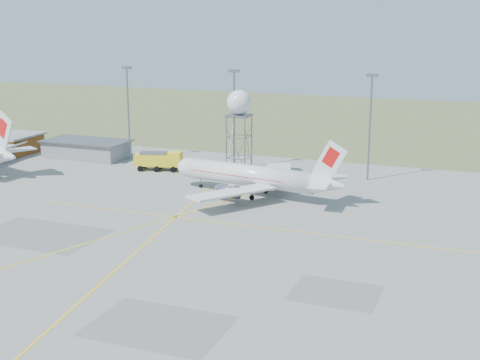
% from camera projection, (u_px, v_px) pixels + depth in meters
% --- Properties ---
extents(ground, '(400.00, 400.00, 0.00)m').
position_uv_depth(ground, '(102.00, 294.00, 76.82)').
color(ground, gray).
rests_on(ground, ground).
extents(grass_strip, '(400.00, 120.00, 0.03)m').
position_uv_depth(grass_strip, '(355.00, 121.00, 203.45)').
color(grass_strip, '#57693A').
rests_on(grass_strip, ground).
extents(building_grey, '(19.00, 10.00, 3.90)m').
position_uv_depth(building_grey, '(87.00, 149.00, 150.12)').
color(building_grey, gray).
rests_on(building_grey, ground).
extents(mast_a, '(2.20, 0.50, 20.50)m').
position_uv_depth(mast_a, '(128.00, 105.00, 145.98)').
color(mast_a, slate).
rests_on(mast_a, ground).
extents(mast_b, '(2.20, 0.50, 20.50)m').
position_uv_depth(mast_b, '(234.00, 111.00, 137.16)').
color(mast_b, slate).
rests_on(mast_b, ground).
extents(mast_c, '(2.20, 0.50, 20.50)m').
position_uv_depth(mast_c, '(370.00, 118.00, 127.27)').
color(mast_c, slate).
rests_on(mast_c, ground).
extents(airliner_main, '(33.49, 32.25, 11.41)m').
position_uv_depth(airliner_main, '(252.00, 176.00, 117.95)').
color(airliner_main, silver).
rests_on(airliner_main, ground).
extents(radar_tower, '(4.77, 4.77, 17.28)m').
position_uv_depth(radar_tower, '(239.00, 129.00, 129.65)').
color(radar_tower, slate).
rests_on(radar_tower, ground).
extents(fire_truck, '(10.20, 5.76, 3.88)m').
position_uv_depth(fire_truck, '(160.00, 161.00, 137.79)').
color(fire_truck, yellow).
rests_on(fire_truck, ground).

